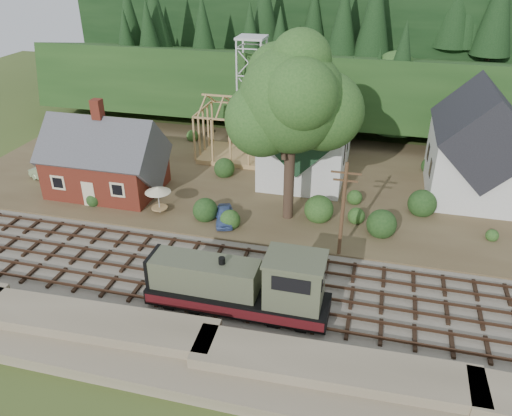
% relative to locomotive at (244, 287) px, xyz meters
% --- Properties ---
extents(ground, '(140.00, 140.00, 0.00)m').
position_rel_locomotive_xyz_m(ground, '(-1.61, 3.00, -2.11)').
color(ground, '#384C1E').
rests_on(ground, ground).
extents(embankment, '(64.00, 5.00, 1.60)m').
position_rel_locomotive_xyz_m(embankment, '(-1.61, -5.50, -2.11)').
color(embankment, '#7F7259').
rests_on(embankment, ground).
extents(railroad_bed, '(64.00, 11.00, 0.16)m').
position_rel_locomotive_xyz_m(railroad_bed, '(-1.61, 3.00, -2.03)').
color(railroad_bed, '#726B5B').
rests_on(railroad_bed, ground).
extents(village_flat, '(64.00, 26.00, 0.30)m').
position_rel_locomotive_xyz_m(village_flat, '(-1.61, 21.00, -1.96)').
color(village_flat, brown).
rests_on(village_flat, ground).
extents(hillside, '(70.00, 28.96, 12.74)m').
position_rel_locomotive_xyz_m(hillside, '(-1.61, 45.00, -2.11)').
color(hillside, '#1E3F19').
rests_on(hillside, ground).
extents(ridge, '(80.00, 20.00, 12.00)m').
position_rel_locomotive_xyz_m(ridge, '(-1.61, 61.00, -2.11)').
color(ridge, black).
rests_on(ridge, ground).
extents(depot, '(10.80, 7.41, 9.00)m').
position_rel_locomotive_xyz_m(depot, '(-17.61, 14.00, 1.11)').
color(depot, maroon).
rests_on(depot, village_flat).
extents(church, '(8.40, 15.17, 13.00)m').
position_rel_locomotive_xyz_m(church, '(0.39, 22.68, 3.07)').
color(church, silver).
rests_on(church, village_flat).
extents(farmhouse, '(8.40, 10.80, 10.60)m').
position_rel_locomotive_xyz_m(farmhouse, '(16.39, 22.00, 2.76)').
color(farmhouse, silver).
rests_on(farmhouse, village_flat).
extents(timber_frame, '(8.20, 6.20, 6.99)m').
position_rel_locomotive_xyz_m(timber_frame, '(-7.61, 25.00, 1.16)').
color(timber_frame, tan).
rests_on(timber_frame, village_flat).
extents(lattice_tower, '(3.20, 3.20, 12.12)m').
position_rel_locomotive_xyz_m(lattice_tower, '(-7.61, 31.00, 7.93)').
color(lattice_tower, silver).
rests_on(lattice_tower, village_flat).
extents(big_tree, '(10.90, 8.40, 14.70)m').
position_rel_locomotive_xyz_m(big_tree, '(0.55, 13.08, 8.11)').
color(big_tree, '#38281E').
rests_on(big_tree, village_flat).
extents(telegraph_pole_near, '(2.20, 0.28, 8.00)m').
position_rel_locomotive_xyz_m(telegraph_pole_near, '(5.39, 8.20, 2.14)').
color(telegraph_pole_near, '#4C331E').
rests_on(telegraph_pole_near, ground).
extents(locomotive, '(11.86, 2.96, 4.75)m').
position_rel_locomotive_xyz_m(locomotive, '(0.00, 0.00, 0.00)').
color(locomotive, black).
rests_on(locomotive, railroad_bed).
extents(car_blue, '(2.50, 3.95, 1.25)m').
position_rel_locomotive_xyz_m(car_blue, '(-4.73, 10.67, -1.18)').
color(car_blue, '#526FB1').
rests_on(car_blue, village_flat).
extents(car_green, '(4.15, 2.50, 1.29)m').
position_rel_locomotive_xyz_m(car_green, '(-24.83, 14.36, -1.16)').
color(car_green, '#8EAC77').
rests_on(car_green, village_flat).
extents(patio_set, '(2.28, 2.28, 2.54)m').
position_rel_locomotive_xyz_m(patio_set, '(-10.92, 10.94, 0.35)').
color(patio_set, silver).
rests_on(patio_set, village_flat).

